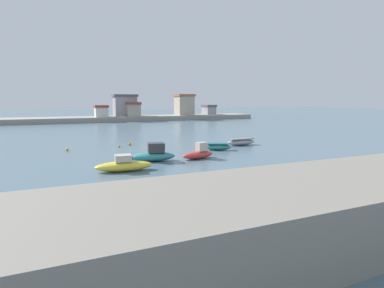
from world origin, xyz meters
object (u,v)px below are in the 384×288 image
moored_boat_3 (218,147)px  moored_boat_4 (241,142)px  mooring_buoy_2 (67,150)px  mooring_buoy_0 (119,146)px  moored_boat_2 (199,153)px  moored_boat_0 (124,165)px  mooring_buoy_1 (130,144)px  moored_boat_1 (153,155)px

moored_boat_3 → moored_boat_4: bearing=50.2°
mooring_buoy_2 → mooring_buoy_0: bearing=3.9°
mooring_buoy_0 → moored_boat_2: bearing=-60.4°
moored_boat_0 → mooring_buoy_1: 15.53m
moored_boat_4 → mooring_buoy_2: size_ratio=12.94×
moored_boat_1 → moored_boat_2: 4.84m
mooring_buoy_1 → mooring_buoy_2: 8.19m
moored_boat_0 → moored_boat_1: size_ratio=1.06×
moored_boat_1 → mooring_buoy_0: bearing=108.7°
moored_boat_2 → mooring_buoy_0: 12.95m
moored_boat_4 → mooring_buoy_0: 16.49m
mooring_buoy_1 → moored_boat_0: bearing=-103.6°
moored_boat_1 → moored_boat_2: moored_boat_1 is taller
moored_boat_3 → mooring_buoy_1: moored_boat_3 is taller
moored_boat_2 → moored_boat_4: bearing=24.8°
moored_boat_2 → mooring_buoy_0: bearing=109.5°
moored_boat_3 → mooring_buoy_1: size_ratio=9.43×
moored_boat_0 → moored_boat_2: 8.79m
mooring_buoy_2 → moored_boat_1: bearing=-52.0°
moored_boat_0 → mooring_buoy_1: (3.65, 15.09, -0.33)m
moored_boat_4 → mooring_buoy_0: bearing=162.6°
moored_boat_0 → moored_boat_1: 4.85m
moored_boat_2 → mooring_buoy_0: moored_boat_2 is taller
moored_boat_0 → moored_boat_4: moored_boat_0 is taller
moored_boat_0 → moored_boat_2: moored_boat_2 is taller
moored_boat_4 → moored_boat_1: bearing=-158.2°
moored_boat_2 → moored_boat_1: bearing=162.4°
moored_boat_1 → mooring_buoy_1: 11.84m
mooring_buoy_2 → moored_boat_2: bearing=-40.3°
moored_boat_0 → moored_boat_3: bearing=32.9°
moored_boat_2 → moored_boat_3: moored_boat_2 is taller
mooring_buoy_1 → mooring_buoy_2: bearing=-168.5°
moored_boat_0 → moored_boat_3: (12.89, 6.73, -0.11)m
moored_boat_1 → moored_boat_4: 15.40m
moored_boat_4 → moored_boat_2: bearing=-146.0°
moored_boat_1 → moored_boat_3: moored_boat_1 is taller
moored_boat_0 → mooring_buoy_0: moored_boat_0 is taller
mooring_buoy_1 → mooring_buoy_2: (-8.02, -1.64, -0.02)m
moored_boat_1 → mooring_buoy_0: 10.76m
moored_boat_3 → mooring_buoy_0: (-10.89, 7.16, -0.27)m
moored_boat_4 → mooring_buoy_2: (-22.17, 4.26, -0.28)m
moored_boat_0 → moored_boat_4: 20.04m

